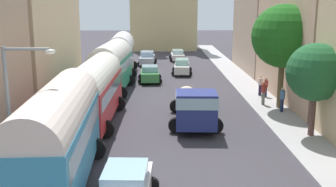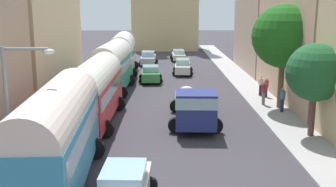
# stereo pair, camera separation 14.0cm
# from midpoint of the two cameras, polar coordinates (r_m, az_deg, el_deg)

# --- Properties ---
(ground_plane) EXTENTS (154.00, 154.00, 0.00)m
(ground_plane) POSITION_cam_midpoint_polar(r_m,az_deg,el_deg) (36.83, -0.38, 1.06)
(ground_plane) COLOR #3A363D
(sidewalk_left) EXTENTS (2.50, 70.00, 0.14)m
(sidewalk_left) POSITION_cam_midpoint_polar(r_m,az_deg,el_deg) (37.45, -11.55, 1.10)
(sidewalk_left) COLOR gray
(sidewalk_left) RESTS_ON ground
(sidewalk_right) EXTENTS (2.50, 70.00, 0.14)m
(sidewalk_right) POSITION_cam_midpoint_polar(r_m,az_deg,el_deg) (37.60, 10.73, 1.18)
(sidewalk_right) COLOR #A6A3A5
(sidewalk_right) RESTS_ON ground
(building_left_2) EXTENTS (6.60, 14.99, 12.55)m
(building_left_2) POSITION_cam_midpoint_polar(r_m,az_deg,el_deg) (35.32, -19.66, 10.17)
(building_left_2) COLOR beige
(building_left_2) RESTS_ON ground
(building_right_2) EXTENTS (4.95, 14.05, 8.84)m
(building_right_2) POSITION_cam_midpoint_polar(r_m,az_deg,el_deg) (32.96, 19.30, 6.77)
(building_right_2) COLOR tan
(building_right_2) RESTS_ON ground
(building_right_3) EXTENTS (4.07, 12.37, 12.42)m
(building_right_3) POSITION_cam_midpoint_polar(r_m,az_deg,el_deg) (45.80, 13.02, 10.83)
(building_right_3) COLOR tan
(building_right_3) RESTS_ON ground
(distant_church) EXTENTS (10.33, 6.21, 19.55)m
(distant_church) POSITION_cam_midpoint_polar(r_m,az_deg,el_deg) (65.76, -0.69, 11.83)
(distant_church) COLOR tan
(distant_church) RESTS_ON ground
(parked_bus_0) EXTENTS (3.50, 9.42, 4.19)m
(parked_bus_0) POSITION_cam_midpoint_polar(r_m,az_deg,el_deg) (16.91, -15.44, -5.17)
(parked_bus_0) COLOR teal
(parked_bus_0) RESTS_ON ground
(parked_bus_1) EXTENTS (3.31, 9.49, 3.94)m
(parked_bus_1) POSITION_cam_midpoint_polar(r_m,az_deg,el_deg) (25.48, -10.50, 0.65)
(parked_bus_1) COLOR red
(parked_bus_1) RESTS_ON ground
(parked_bus_2) EXTENTS (3.56, 8.52, 4.18)m
(parked_bus_2) POSITION_cam_midpoint_polar(r_m,az_deg,el_deg) (34.22, -8.09, 3.98)
(parked_bus_2) COLOR #2C966F
(parked_bus_2) RESTS_ON ground
(parked_bus_3) EXTENTS (3.42, 8.46, 4.23)m
(parked_bus_3) POSITION_cam_midpoint_polar(r_m,az_deg,el_deg) (43.09, -6.65, 5.83)
(parked_bus_3) COLOR beige
(parked_bus_3) RESTS_ON ground
(cargo_truck_0) EXTENTS (3.34, 7.54, 2.47)m
(cargo_truck_0) POSITION_cam_midpoint_polar(r_m,az_deg,el_deg) (24.51, 3.60, -1.82)
(cargo_truck_0) COLOR navy
(cargo_truck_0) RESTS_ON ground
(car_0) EXTENTS (2.30, 4.33, 1.62)m
(car_0) POSITION_cam_midpoint_polar(r_m,az_deg,el_deg) (42.87, 1.87, 3.79)
(car_0) COLOR silver
(car_0) RESTS_ON ground
(car_1) EXTENTS (2.22, 4.04, 1.44)m
(car_1) POSITION_cam_midpoint_polar(r_m,az_deg,el_deg) (52.94, 1.27, 5.38)
(car_1) COLOR silver
(car_1) RESTS_ON ground
(car_2) EXTENTS (2.45, 4.03, 1.51)m
(car_2) POSITION_cam_midpoint_polar(r_m,az_deg,el_deg) (15.35, -6.22, -12.94)
(car_2) COLOR silver
(car_2) RESTS_ON ground
(car_3) EXTENTS (2.34, 3.70, 1.57)m
(car_3) POSITION_cam_midpoint_polar(r_m,az_deg,el_deg) (38.52, -2.66, 2.75)
(car_3) COLOR #439049
(car_3) RESTS_ON ground
(car_4) EXTENTS (2.33, 4.19, 1.67)m
(car_4) POSITION_cam_midpoint_polar(r_m,az_deg,el_deg) (49.26, -3.01, 4.95)
(car_4) COLOR silver
(car_4) RESTS_ON ground
(pedestrian_0) EXTENTS (0.47, 0.47, 1.74)m
(pedestrian_0) POSITION_cam_midpoint_polar(r_m,az_deg,el_deg) (33.11, 12.70, 1.17)
(pedestrian_0) COLOR #2A1E3D
(pedestrian_0) RESTS_ON ground
(pedestrian_2) EXTENTS (0.38, 0.38, 1.68)m
(pedestrian_2) POSITION_cam_midpoint_polar(r_m,az_deg,el_deg) (32.71, 13.42, 0.95)
(pedestrian_2) COLOR #192A4C
(pedestrian_2) RESTS_ON ground
(pedestrian_3) EXTENTS (0.51, 0.51, 1.86)m
(pedestrian_3) POSITION_cam_midpoint_polar(r_m,az_deg,el_deg) (30.12, 13.11, 0.19)
(pedestrian_3) COLOR slate
(pedestrian_3) RESTS_ON ground
(pedestrian_4) EXTENTS (0.48, 0.48, 1.83)m
(pedestrian_4) POSITION_cam_midpoint_polar(r_m,az_deg,el_deg) (28.42, 15.60, -0.72)
(pedestrian_4) COLOR #1B284A
(pedestrian_4) RESTS_ON ground
(streetlamp_near) EXTENTS (2.08, 0.28, 5.73)m
(streetlamp_near) POSITION_cam_midpoint_polar(r_m,az_deg,el_deg) (17.12, -20.72, -1.18)
(streetlamp_near) COLOR gray
(streetlamp_near) RESTS_ON ground
(roadside_tree_1) EXTENTS (3.17, 3.17, 5.29)m
(roadside_tree_1) POSITION_cam_midpoint_polar(r_m,az_deg,el_deg) (23.36, 19.82, 2.79)
(roadside_tree_1) COLOR brown
(roadside_tree_1) RESTS_ON ground
(roadside_tree_2) EXTENTS (4.34, 4.34, 7.32)m
(roadside_tree_2) POSITION_cam_midpoint_polar(r_m,az_deg,el_deg) (29.02, 15.74, 7.71)
(roadside_tree_2) COLOR brown
(roadside_tree_2) RESTS_ON ground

